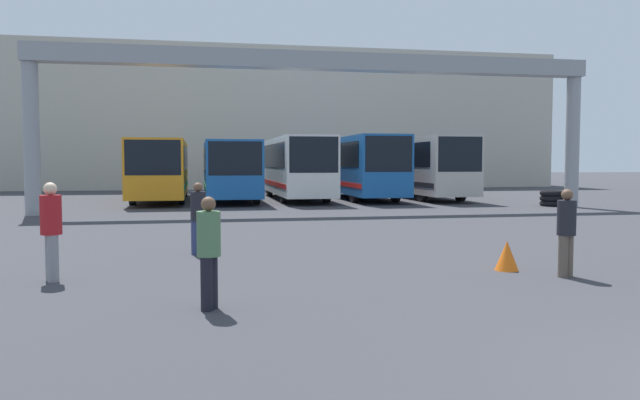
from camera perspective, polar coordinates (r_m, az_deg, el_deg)
building_backdrop at (r=52.27m, az=-5.45°, el=7.10°), size 45.84×12.00×10.59m
overhead_gantry at (r=26.00m, az=0.45°, el=10.85°), size 23.23×0.80×6.50m
bus_slot_0 at (r=33.55m, az=-14.35°, el=2.98°), size 2.59×11.56×3.08m
bus_slot_1 at (r=32.79m, az=-8.25°, el=2.99°), size 2.60×10.08×3.04m
bus_slot_2 at (r=33.54m, az=-2.25°, el=3.27°), size 2.48×10.86×3.28m
bus_slot_3 at (r=34.03m, az=3.70°, el=3.32°), size 2.49×10.39×3.34m
bus_slot_4 at (r=35.13m, az=9.27°, el=3.28°), size 2.44×10.46×3.33m
pedestrian_mid_left at (r=11.93m, az=21.60°, el=-2.60°), size 0.33×0.33×1.57m
pedestrian_near_right at (r=11.62m, az=-23.36°, el=-2.45°), size 0.35×0.35×1.70m
pedestrian_mid_right at (r=8.78m, az=-10.12°, el=-4.52°), size 0.33×0.33×1.58m
pedestrian_near_left at (r=14.02m, az=-11.07°, el=-1.47°), size 0.33×0.33×1.60m
traffic_cone at (r=12.34m, az=16.72°, el=-4.89°), size 0.45×0.45×0.56m
tire_stack at (r=30.54m, az=20.40°, el=0.15°), size 1.04×1.04×0.72m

